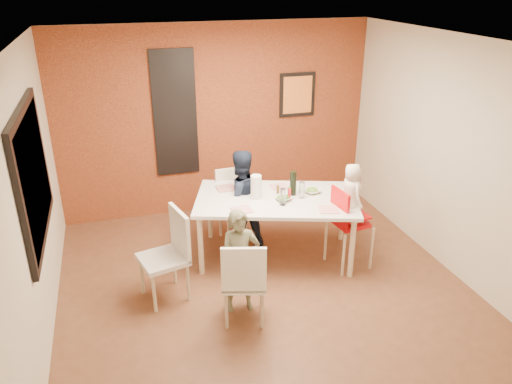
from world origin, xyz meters
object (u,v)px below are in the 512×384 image
object	(u,v)px
chair_far	(235,201)
high_chair	(347,220)
toddler	(351,193)
wine_bottle	(293,183)
chair_left	(170,250)
child_near	(240,262)
child_far	(240,200)
paper_towel_roll	(256,187)
dining_table	(276,203)
chair_near	(244,279)

from	to	relation	value
chair_far	high_chair	size ratio (longest dim) A/B	0.94
toddler	wine_bottle	xyz separation A→B (m)	(-0.54, 0.48, -0.00)
chair_far	wine_bottle	world-z (taller)	wine_bottle
chair_far	chair_left	world-z (taller)	chair_left
high_chair	wine_bottle	distance (m)	0.78
child_near	child_far	xyz separation A→B (m)	(0.34, 1.29, 0.09)
paper_towel_roll	high_chair	bearing A→B (deg)	-28.24
child_far	high_chair	bearing A→B (deg)	133.70
high_chair	paper_towel_roll	world-z (taller)	paper_towel_roll
toddler	paper_towel_roll	size ratio (longest dim) A/B	2.47
dining_table	wine_bottle	size ratio (longest dim) A/B	7.09
toddler	chair_near	bearing A→B (deg)	110.99
toddler	paper_towel_roll	distance (m)	1.12
chair_near	wine_bottle	world-z (taller)	wine_bottle
wine_bottle	child_far	bearing A→B (deg)	149.61
chair_near	child_near	world-z (taller)	child_near
chair_far	child_far	size ratio (longest dim) A/B	0.73
dining_table	toddler	distance (m)	0.91
chair_left	child_near	world-z (taller)	child_near
chair_far	child_near	xyz separation A→B (m)	(-0.34, -1.53, 0.04)
toddler	paper_towel_roll	world-z (taller)	toddler
chair_far	chair_near	bearing A→B (deg)	-105.58
chair_left	high_chair	bearing A→B (deg)	76.01
child_near	wine_bottle	bearing A→B (deg)	48.15
chair_near	child_far	world-z (taller)	child_far
dining_table	child_near	xyz separation A→B (m)	(-0.70, -0.92, -0.16)
child_near	paper_towel_roll	size ratio (longest dim) A/B	3.95
dining_table	high_chair	world-z (taller)	high_chair
chair_far	child_near	distance (m)	1.57
chair_near	wine_bottle	bearing A→B (deg)	-112.41
chair_far	child_near	size ratio (longest dim) A/B	0.84
dining_table	toddler	world-z (taller)	toddler
dining_table	child_far	distance (m)	0.52
child_far	toddler	bearing A→B (deg)	134.59
chair_left	toddler	world-z (taller)	toddler
high_chair	toddler	size ratio (longest dim) A/B	1.43
wine_bottle	paper_towel_roll	world-z (taller)	wine_bottle
toddler	wine_bottle	size ratio (longest dim) A/B	2.34
wine_bottle	chair_left	bearing A→B (deg)	-162.48
child_far	wine_bottle	distance (m)	0.73
dining_table	high_chair	bearing A→B (deg)	-32.10
wine_bottle	paper_towel_roll	distance (m)	0.46
high_chair	paper_towel_roll	size ratio (longest dim) A/B	3.53
child_far	chair_far	bearing A→B (deg)	-97.75
child_far	wine_bottle	bearing A→B (deg)	140.44
high_chair	child_near	size ratio (longest dim) A/B	0.89
high_chair	child_far	world-z (taller)	child_far
chair_left	paper_towel_roll	size ratio (longest dim) A/B	3.50
child_near	wine_bottle	size ratio (longest dim) A/B	3.74
dining_table	child_near	size ratio (longest dim) A/B	1.90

